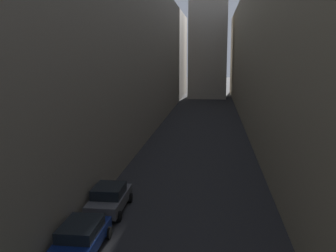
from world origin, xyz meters
The scene contains 5 objects.
ground_plane centered at (0.00, 48.00, 0.00)m, with size 264.00×264.00×0.00m, color #232326.
building_block_left centered at (-10.85, 50.00, 9.22)m, with size 10.70×108.00×18.43m, color gray.
building_block_right centered at (13.15, 50.00, 9.12)m, with size 15.31×108.00×18.23m, color gray.
parked_car_left_third centered at (-4.40, 18.46, 0.76)m, with size 2.01×4.56×1.43m.
parked_car_left_far centered at (-4.40, 23.57, 0.79)m, with size 2.03×4.34×1.56m.
Camera 1 is at (1.60, 1.97, 8.97)m, focal length 42.30 mm.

